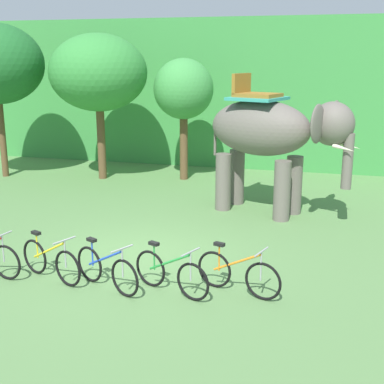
# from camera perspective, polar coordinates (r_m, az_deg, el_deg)

# --- Properties ---
(ground_plane) EXTENTS (80.00, 80.00, 0.00)m
(ground_plane) POSITION_cam_1_polar(r_m,az_deg,el_deg) (11.43, -6.05, -7.22)
(ground_plane) COLOR #567F47
(foliage_hedge) EXTENTS (36.00, 6.00, 5.63)m
(foliage_hedge) POSITION_cam_1_polar(r_m,az_deg,el_deg) (23.06, 5.40, 10.98)
(foliage_hedge) COLOR #3D8E42
(foliage_hedge) RESTS_ON ground
(tree_far_right) EXTENTS (3.33, 3.33, 4.99)m
(tree_far_right) POSITION_cam_1_polar(r_m,az_deg,el_deg) (18.54, -10.15, 12.61)
(tree_far_right) COLOR brown
(tree_far_right) RESTS_ON ground
(tree_far_left) EXTENTS (2.04, 2.04, 4.17)m
(tree_far_left) POSITION_cam_1_polar(r_m,az_deg,el_deg) (18.16, -0.93, 11.02)
(tree_far_left) COLOR brown
(tree_far_left) RESTS_ON ground
(elephant) EXTENTS (4.22, 2.76, 3.78)m
(elephant) POSITION_cam_1_polar(r_m,az_deg,el_deg) (14.26, 8.59, 6.23)
(elephant) COLOR #665E56
(elephant) RESTS_ON ground
(bike_yellow) EXTENTS (1.60, 0.76, 0.92)m
(bike_yellow) POSITION_cam_1_polar(r_m,az_deg,el_deg) (10.59, -15.13, -7.24)
(bike_yellow) COLOR black
(bike_yellow) RESTS_ON ground
(bike_blue) EXTENTS (1.56, 0.83, 0.92)m
(bike_blue) POSITION_cam_1_polar(r_m,az_deg,el_deg) (9.97, -9.29, -8.29)
(bike_blue) COLOR black
(bike_blue) RESTS_ON ground
(bike_green) EXTENTS (1.60, 0.76, 0.92)m
(bike_green) POSITION_cam_1_polar(r_m,az_deg,el_deg) (9.68, -2.33, -8.82)
(bike_green) COLOR black
(bike_green) RESTS_ON ground
(bike_orange) EXTENTS (1.64, 0.67, 0.92)m
(bike_orange) POSITION_cam_1_polar(r_m,az_deg,el_deg) (9.70, 5.01, -8.83)
(bike_orange) COLOR black
(bike_orange) RESTS_ON ground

